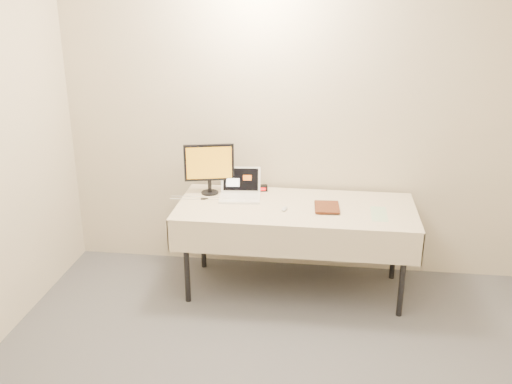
# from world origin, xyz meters

# --- Properties ---
(back_wall) EXTENTS (4.00, 0.10, 2.70)m
(back_wall) POSITION_xyz_m (0.00, 2.50, 1.35)
(back_wall) COLOR beige
(back_wall) RESTS_ON ground
(table) EXTENTS (1.86, 0.81, 0.74)m
(table) POSITION_xyz_m (0.00, 2.05, 0.68)
(table) COLOR black
(table) RESTS_ON ground
(laptop) EXTENTS (0.35, 0.33, 0.22)m
(laptop) POSITION_xyz_m (-0.46, 2.20, 0.79)
(laptop) COLOR white
(laptop) RESTS_ON table
(monitor) EXTENTS (0.40, 0.17, 0.42)m
(monitor) POSITION_xyz_m (-0.73, 2.24, 0.98)
(monitor) COLOR black
(monitor) RESTS_ON table
(book) EXTENTS (0.19, 0.03, 0.25)m
(book) POSITION_xyz_m (0.15, 2.01, 0.86)
(book) COLOR #903D1A
(book) RESTS_ON table
(alarm_clock) EXTENTS (0.13, 0.07, 0.05)m
(alarm_clock) POSITION_xyz_m (-0.32, 2.35, 0.76)
(alarm_clock) COLOR black
(alarm_clock) RESTS_ON table
(clicker) EXTENTS (0.05, 0.09, 0.02)m
(clicker) POSITION_xyz_m (-0.08, 1.95, 0.75)
(clicker) COLOR silver
(clicker) RESTS_ON table
(paper_form) EXTENTS (0.12, 0.30, 0.00)m
(paper_form) POSITION_xyz_m (0.63, 1.96, 0.74)
(paper_form) COLOR #BADEB0
(paper_form) RESTS_ON table
(usb_dongle) EXTENTS (0.06, 0.03, 0.01)m
(usb_dongle) POSITION_xyz_m (-0.74, 2.09, 0.74)
(usb_dongle) COLOR black
(usb_dongle) RESTS_ON table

